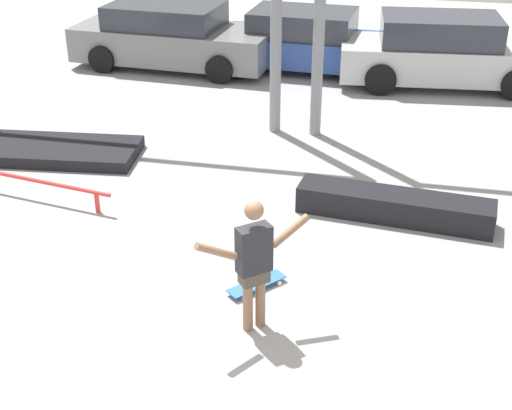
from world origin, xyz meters
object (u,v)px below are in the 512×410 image
at_px(manual_pad, 40,150).
at_px(grind_box, 394,206).
at_px(skateboard, 257,284).
at_px(grind_rail, 35,183).
at_px(parked_car_silver, 444,52).
at_px(parked_car_blue, 307,41).
at_px(skateboarder, 254,260).
at_px(parked_car_grey, 172,37).

bearing_deg(manual_pad, grind_box, -9.14).
relative_size(skateboard, manual_pad, 0.22).
height_order(grind_rail, parked_car_silver, parked_car_silver).
bearing_deg(parked_car_blue, skateboarder, -81.20).
distance_m(skateboarder, parked_car_silver, 9.45).
height_order(skateboard, parked_car_silver, parked_car_silver).
xyz_separation_m(manual_pad, grind_rail, (0.73, -1.51, 0.18)).
distance_m(grind_box, grind_rail, 5.26).
relative_size(grind_rail, parked_car_silver, 0.56).
xyz_separation_m(grind_box, parked_car_blue, (-2.30, 6.85, 0.46)).
bearing_deg(skateboard, manual_pad, 95.88).
bearing_deg(grind_box, parked_car_silver, 83.62).
relative_size(grind_box, parked_car_silver, 0.60).
height_order(grind_box, grind_rail, grind_box).
relative_size(grind_box, parked_car_grey, 0.59).
bearing_deg(parked_car_silver, manual_pad, -146.55).
bearing_deg(grind_box, parked_car_blue, 108.58).
distance_m(skateboard, grind_box, 2.63).
relative_size(parked_car_grey, parked_car_blue, 1.09).
xyz_separation_m(grind_box, parked_car_silver, (0.71, 6.33, 0.52)).
bearing_deg(skateboard, grind_box, 5.41).
height_order(grind_box, parked_car_blue, parked_car_blue).
distance_m(grind_rail, parked_car_blue, 7.97).
distance_m(manual_pad, parked_car_blue, 6.95).
bearing_deg(parked_car_grey, parked_car_blue, 12.05).
relative_size(skateboard, parked_car_silver, 0.16).
bearing_deg(skateboard, skateboarder, -129.05).
xyz_separation_m(skateboard, parked_car_grey, (-3.86, 8.55, 0.63)).
bearing_deg(grind_rail, parked_car_silver, 49.18).
xyz_separation_m(skateboard, grind_rail, (-3.71, 1.59, 0.21)).
xyz_separation_m(grind_rail, parked_car_silver, (5.94, 6.88, 0.44)).
height_order(skateboard, manual_pad, manual_pad).
bearing_deg(manual_pad, skateboarder, -40.05).
distance_m(skateboarder, grind_box, 3.27).
bearing_deg(skateboarder, parked_car_blue, 54.70).
distance_m(parked_car_grey, parked_car_silver, 6.09).
relative_size(skateboarder, grind_box, 0.57).
bearing_deg(skateboarder, grind_rail, 108.12).
distance_m(skateboard, grind_rail, 4.04).
xyz_separation_m(skateboard, manual_pad, (-4.44, 3.10, 0.04)).
relative_size(grind_box, grind_rail, 1.07).
bearing_deg(parked_car_blue, grind_rail, -108.15).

